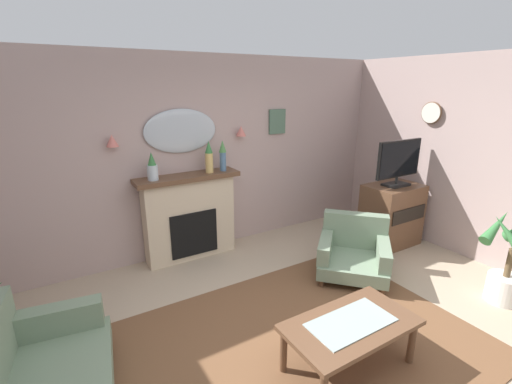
% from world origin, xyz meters
% --- Properties ---
extents(floor, '(7.02, 6.07, 0.10)m').
position_xyz_m(floor, '(0.00, 0.00, -0.05)').
color(floor, tan).
rests_on(floor, ground).
extents(wall_back, '(7.02, 0.10, 2.67)m').
position_xyz_m(wall_back, '(0.00, 2.58, 1.34)').
color(wall_back, '#B29993').
rests_on(wall_back, ground).
extents(patterned_rug, '(3.20, 2.40, 0.01)m').
position_xyz_m(patterned_rug, '(0.00, 0.20, 0.01)').
color(patterned_rug, brown).
rests_on(patterned_rug, ground).
extents(fireplace, '(1.36, 0.36, 1.16)m').
position_xyz_m(fireplace, '(-0.22, 2.36, 0.57)').
color(fireplace, beige).
rests_on(fireplace, ground).
extents(mantel_vase_left, '(0.13, 0.13, 0.35)m').
position_xyz_m(mantel_vase_left, '(-0.67, 2.33, 1.31)').
color(mantel_vase_left, silver).
rests_on(mantel_vase_left, fireplace).
extents(mantel_vase_centre, '(0.10, 0.10, 0.42)m').
position_xyz_m(mantel_vase_centre, '(0.08, 2.33, 1.37)').
color(mantel_vase_centre, tan).
rests_on(mantel_vase_centre, fireplace).
extents(mantel_vase_right, '(0.10, 0.10, 0.41)m').
position_xyz_m(mantel_vase_right, '(0.28, 2.33, 1.38)').
color(mantel_vase_right, '#4C7093').
rests_on(mantel_vase_right, fireplace).
extents(wall_mirror, '(0.96, 0.06, 0.56)m').
position_xyz_m(wall_mirror, '(-0.22, 2.50, 1.71)').
color(wall_mirror, '#B2BCC6').
extents(wall_sconce_left, '(0.14, 0.14, 0.14)m').
position_xyz_m(wall_sconce_left, '(-1.07, 2.45, 1.66)').
color(wall_sconce_left, '#D17066').
extents(wall_sconce_right, '(0.14, 0.14, 0.14)m').
position_xyz_m(wall_sconce_right, '(0.63, 2.45, 1.66)').
color(wall_sconce_right, '#D17066').
extents(wall_clock, '(0.04, 0.31, 0.31)m').
position_xyz_m(wall_clock, '(2.97, 1.16, 1.90)').
color(wall_clock, silver).
extents(framed_picture, '(0.28, 0.03, 0.36)m').
position_xyz_m(framed_picture, '(1.28, 2.51, 1.75)').
color(framed_picture, '#4C6B56').
extents(coffee_table, '(1.10, 0.60, 0.45)m').
position_xyz_m(coffee_table, '(0.16, -0.21, 0.38)').
color(coffee_table, brown).
rests_on(coffee_table, ground).
extents(armchair_in_corner, '(1.15, 1.14, 0.71)m').
position_xyz_m(armchair_in_corner, '(1.35, 0.89, 0.31)').
color(armchair_in_corner, gray).
rests_on(armchair_in_corner, ground).
extents(tv_cabinet, '(0.80, 0.57, 0.90)m').
position_xyz_m(tv_cabinet, '(2.46, 1.23, 0.45)').
color(tv_cabinet, brown).
rests_on(tv_cabinet, ground).
extents(tv_flatscreen, '(0.84, 0.24, 0.65)m').
position_xyz_m(tv_flatscreen, '(2.46, 1.21, 1.25)').
color(tv_flatscreen, black).
rests_on(tv_flatscreen, tv_cabinet).
extents(potted_plant_corner_palm, '(0.57, 0.54, 1.04)m').
position_xyz_m(potted_plant_corner_palm, '(2.31, -0.41, 0.47)').
color(potted_plant_corner_palm, silver).
rests_on(potted_plant_corner_palm, ground).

